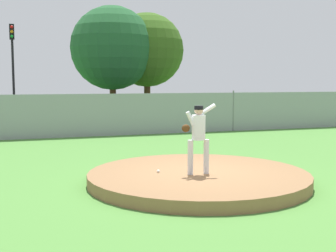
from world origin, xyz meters
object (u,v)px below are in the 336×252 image
Objects in this scene: pitcher_youth at (198,132)px; baseball at (158,171)px; parked_car_navy at (201,109)px; parked_car_charcoal at (47,112)px; traffic_cone_orange at (81,120)px; traffic_light_near at (13,57)px; parked_car_slate at (113,112)px.

pitcher_youth is 22.50× the size of baseball.
baseball is 0.02× the size of parked_car_navy.
parked_car_navy reaches higher than parked_car_charcoal.
parked_car_charcoal reaches higher than baseball.
traffic_light_near is at bearing 140.77° from traffic_cone_orange.
parked_car_slate is 0.94× the size of parked_car_navy.
pitcher_youth is at bearing -77.32° from traffic_light_near.
baseball is 0.01× the size of traffic_light_near.
parked_car_slate is 1.99m from traffic_cone_orange.
traffic_cone_orange is at bearing 89.26° from baseball.
pitcher_youth reaches higher than parked_car_charcoal.
traffic_light_near is (-4.17, 18.53, 2.62)m from pitcher_youth.
parked_car_navy reaches higher than traffic_cone_orange.
traffic_light_near is (-3.33, 18.08, 3.58)m from baseball.
pitcher_youth is at bearing -80.50° from parked_car_charcoal.
parked_car_navy is 11.59m from traffic_light_near.
pitcher_youth is 19.17m from traffic_light_near.
traffic_cone_orange is (-1.70, 0.91, -0.49)m from parked_car_slate.
pitcher_youth is 1.35m from baseball.
parked_car_charcoal is (-1.68, 14.59, 0.49)m from baseball.
traffic_light_near is at bearing 115.32° from parked_car_charcoal.
traffic_cone_orange is (-6.99, 0.90, -0.55)m from parked_car_navy.
parked_car_navy is at bearing -1.83° from parked_car_charcoal.
traffic_cone_orange is at bearing -39.23° from traffic_light_near.
parked_car_slate is at bearing -179.82° from parked_car_navy.
traffic_cone_orange is (0.20, 15.20, -0.05)m from baseball.
pitcher_youth is at bearing -94.10° from parked_car_slate.
pitcher_youth is 0.39× the size of parked_car_charcoal.
baseball is at bearing -79.57° from traffic_light_near.
baseball is 0.02× the size of parked_car_slate.
traffic_cone_orange is 5.82m from traffic_light_near.
parked_car_navy is at bearing 66.70° from pitcher_youth.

